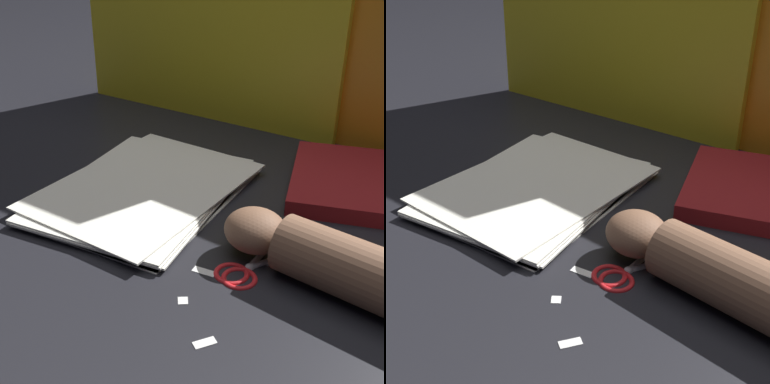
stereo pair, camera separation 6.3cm
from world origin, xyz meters
TOP-DOWN VIEW (x-y plane):
  - ground_plane at (0.00, 0.00)m, footprint 6.00×6.00m
  - paper_stack at (-0.11, 0.01)m, footprint 0.29×0.38m
  - book_closed at (0.16, 0.20)m, footprint 0.22×0.27m
  - scissors at (0.13, -0.08)m, footprint 0.11×0.17m
  - hand_forearm at (0.22, -0.06)m, footprint 0.30×0.12m
  - paper_scrap_near at (0.08, -0.18)m, footprint 0.02×0.02m
  - paper_scrap_mid at (0.14, -0.23)m, footprint 0.02×0.03m
  - paper_scrap_far at (0.08, -0.12)m, footprint 0.03×0.01m

SIDE VIEW (x-z plane):
  - ground_plane at x=0.00m, z-range 0.00..0.00m
  - paper_scrap_far at x=0.08m, z-range 0.00..0.00m
  - paper_scrap_near at x=0.08m, z-range 0.00..0.00m
  - paper_scrap_mid at x=0.14m, z-range 0.00..0.00m
  - scissors at x=0.13m, z-range 0.00..0.01m
  - paper_stack at x=-0.11m, z-range 0.00..0.02m
  - book_closed at x=0.16m, z-range 0.00..0.03m
  - hand_forearm at x=0.22m, z-range 0.00..0.08m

